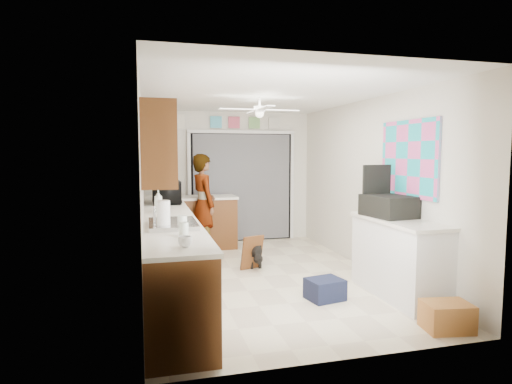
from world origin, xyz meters
TOP-DOWN VIEW (x-y plane):
  - floor at (0.00, 0.00)m, footprint 5.00×5.00m
  - ceiling at (0.00, 0.00)m, footprint 5.00×5.00m
  - wall_back at (0.00, 2.50)m, footprint 3.20×0.00m
  - wall_front at (0.00, -2.50)m, footprint 3.20×0.00m
  - wall_left at (-1.60, 0.00)m, footprint 0.00×5.00m
  - wall_right at (1.60, 0.00)m, footprint 0.00×5.00m
  - left_base_cabinets at (-1.30, 0.00)m, footprint 0.60×4.80m
  - left_countertop at (-1.29, 0.00)m, footprint 0.62×4.80m
  - upper_cabinets at (-1.44, 0.20)m, footprint 0.32×4.00m
  - sink_basin at (-1.29, -1.00)m, footprint 0.50×0.76m
  - faucet at (-1.48, -1.00)m, footprint 0.03×0.03m
  - peninsula_base at (-0.50, 2.00)m, footprint 1.00×0.60m
  - peninsula_top at (-0.50, 2.00)m, footprint 1.04×0.64m
  - back_opening_recess at (0.25, 2.47)m, footprint 2.00×0.06m
  - curtain_panel at (0.25, 2.43)m, footprint 1.90×0.03m
  - door_trim_left at (-0.77, 2.44)m, footprint 0.06×0.04m
  - door_trim_right at (1.27, 2.44)m, footprint 0.06×0.04m
  - door_trim_head at (0.25, 2.44)m, footprint 2.10×0.04m
  - header_frame_1 at (-0.25, 2.47)m, footprint 0.22×0.02m
  - header_frame_2 at (0.10, 2.47)m, footprint 0.22×0.02m
  - header_frame_3 at (0.50, 2.47)m, footprint 0.22×0.02m
  - header_frame_4 at (0.90, 2.47)m, footprint 0.22×0.02m
  - route66_sign at (-0.95, 2.47)m, footprint 0.22×0.02m
  - right_counter_base at (1.35, -1.20)m, footprint 0.50×1.40m
  - right_counter_top at (1.34, -1.20)m, footprint 0.54×1.44m
  - abstract_painting at (1.58, -1.00)m, footprint 0.03×1.15m
  - ceiling_fan at (0.00, 0.20)m, footprint 1.14×1.14m
  - microwave at (-1.25, 1.08)m, footprint 0.44×0.63m
  - soap_bottle at (-1.41, 0.11)m, footprint 0.12×0.12m
  - cup at (-1.25, -2.09)m, footprint 0.15×0.15m
  - jar_a at (-1.20, -1.22)m, footprint 0.12×0.12m
  - jar_b at (-1.22, -1.62)m, footprint 0.09×0.09m
  - paper_towel_roll at (-1.39, -1.17)m, footprint 0.15×0.15m
  - suitcase at (1.32, -1.00)m, footprint 0.53×0.67m
  - suitcase_rim at (1.32, -1.00)m, footprint 0.51×0.63m
  - suitcase_lid at (1.32, -0.71)m, footprint 0.42×0.08m
  - cardboard_box at (1.25, -2.20)m, footprint 0.49×0.39m
  - navy_crate at (0.45, -1.09)m, footprint 0.46×0.40m
  - cabinet_door_panel at (-0.07, 0.37)m, footprint 0.37×0.24m
  - man at (-0.62, 1.55)m, footprint 0.54×0.70m
  - dog at (0.01, 0.54)m, footprint 0.24×0.52m

SIDE VIEW (x-z plane):
  - floor at x=0.00m, z-range 0.00..0.00m
  - navy_crate at x=0.45m, z-range 0.00..0.25m
  - cardboard_box at x=1.25m, z-range 0.00..0.27m
  - dog at x=0.01m, z-range 0.00..0.40m
  - cabinet_door_panel at x=-0.07m, z-range 0.00..0.51m
  - left_base_cabinets at x=-1.30m, z-range 0.00..0.90m
  - peninsula_base at x=-0.50m, z-range 0.00..0.90m
  - right_counter_base at x=1.35m, z-range 0.00..0.90m
  - man at x=-0.62m, z-range 0.00..1.71m
  - left_countertop at x=-1.29m, z-range 0.90..0.94m
  - peninsula_top at x=-0.50m, z-range 0.90..0.94m
  - right_counter_top at x=1.34m, z-range 0.90..0.94m
  - sink_basin at x=-1.29m, z-range 0.92..0.98m
  - suitcase_rim at x=1.32m, z-range 0.95..0.97m
  - cup at x=-1.25m, z-range 0.94..1.03m
  - jar_b at x=-1.22m, z-range 0.94..1.07m
  - jar_a at x=-1.20m, z-range 0.94..1.08m
  - faucet at x=-1.48m, z-range 0.94..1.16m
  - back_opening_recess at x=0.25m, z-range 0.00..2.10m
  - door_trim_left at x=-0.77m, z-range 0.00..2.10m
  - door_trim_right at x=1.27m, z-range 0.00..2.10m
  - curtain_panel at x=0.25m, z-range 0.03..2.08m
  - suitcase at x=1.32m, z-range 0.94..1.20m
  - paper_towel_roll at x=-1.39m, z-range 0.94..1.24m
  - soap_bottle at x=-1.41m, z-range 0.94..1.24m
  - microwave at x=-1.25m, z-range 0.94..1.28m
  - wall_back at x=0.00m, z-range -0.35..2.85m
  - wall_front at x=0.00m, z-range -0.35..2.85m
  - wall_left at x=-1.60m, z-range -1.25..3.75m
  - wall_right at x=1.60m, z-range -1.25..3.75m
  - suitcase_lid at x=1.32m, z-range 1.07..1.57m
  - abstract_painting at x=1.58m, z-range 1.17..2.12m
  - upper_cabinets at x=-1.44m, z-range 1.40..2.20m
  - door_trim_head at x=0.25m, z-range 2.09..2.15m
  - header_frame_1 at x=-0.25m, z-range 2.19..2.41m
  - header_frame_2 at x=0.10m, z-range 2.19..2.41m
  - header_frame_3 at x=0.50m, z-range 2.19..2.41m
  - header_frame_4 at x=0.90m, z-range 2.19..2.41m
  - route66_sign at x=-0.95m, z-range 2.17..2.43m
  - ceiling_fan at x=0.00m, z-range 2.20..2.44m
  - ceiling at x=0.00m, z-range 2.50..2.50m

